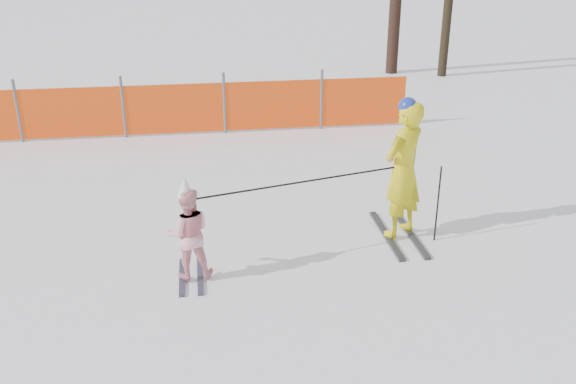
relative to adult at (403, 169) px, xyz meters
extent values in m
plane|color=white|center=(-1.63, -1.07, -0.99)|extent=(120.00, 120.00, 0.00)
cube|color=black|center=(-0.17, 0.00, -0.97)|extent=(0.09, 1.47, 0.04)
cube|color=black|center=(0.17, 0.00, -0.97)|extent=(0.09, 1.47, 0.04)
imported|color=yellow|center=(0.00, 0.00, 0.00)|extent=(0.82, 0.77, 1.88)
sphere|color=#1C2D9C|center=(0.00, 0.00, 0.86)|extent=(0.25, 0.25, 0.25)
cube|color=black|center=(-2.97, -0.73, -0.97)|extent=(0.09, 0.88, 0.03)
cube|color=black|center=(-2.75, -0.73, -0.97)|extent=(0.09, 0.88, 0.03)
imported|color=#FFA6AE|center=(-2.86, -0.73, -0.38)|extent=(0.58, 0.46, 1.15)
cone|color=white|center=(-2.86, -0.73, 0.23)|extent=(0.19, 0.19, 0.24)
cylinder|color=black|center=(0.45, -0.20, -0.45)|extent=(0.02, 0.02, 1.08)
cylinder|color=black|center=(-1.43, -0.36, 0.05)|extent=(2.63, 0.69, 0.02)
cylinder|color=#595960|center=(-6.12, 5.01, -0.36)|extent=(0.06, 0.06, 1.25)
cylinder|color=#595960|center=(-4.12, 5.01, -0.36)|extent=(0.06, 0.06, 1.25)
cylinder|color=#595960|center=(-2.12, 5.01, -0.36)|extent=(0.06, 0.06, 1.25)
cylinder|color=#595960|center=(-0.12, 5.01, -0.36)|extent=(0.06, 0.06, 1.25)
cube|color=#FA4C0D|center=(-6.23, 5.01, -0.44)|extent=(15.79, 0.03, 1.00)
camera|label=1|loc=(-2.67, -7.66, 3.08)|focal=40.00mm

